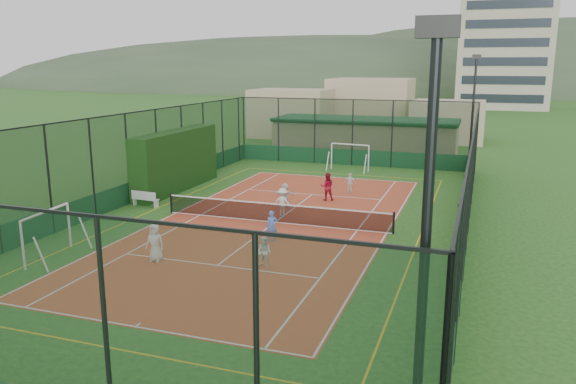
{
  "coord_description": "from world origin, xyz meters",
  "views": [
    {
      "loc": [
        9.27,
        -24.86,
        7.6
      ],
      "look_at": [
        0.12,
        1.62,
        1.2
      ],
      "focal_mm": 35.0,
      "sensor_mm": 36.0,
      "label": 1
    }
  ],
  "objects_px": {
    "apartment_tower": "(507,20)",
    "child_far_back": "(285,195)",
    "floodlight_ne": "(472,115)",
    "futsal_goal_near": "(47,235)",
    "floodlight_se": "(422,296)",
    "clubhouse": "(365,137)",
    "child_near_mid": "(272,226)",
    "child_far_right": "(350,183)",
    "futsal_goal_far": "(350,157)",
    "child_far_left": "(283,202)",
    "child_near_right": "(264,252)",
    "child_near_left": "(155,242)",
    "white_bench": "(145,198)",
    "coach": "(327,187)"
  },
  "relations": [
    {
      "from": "apartment_tower",
      "to": "child_far_back",
      "type": "bearing_deg",
      "value": -99.05
    },
    {
      "from": "floodlight_ne",
      "to": "futsal_goal_near",
      "type": "relative_size",
      "value": 2.8
    },
    {
      "from": "floodlight_se",
      "to": "clubhouse",
      "type": "height_order",
      "value": "floodlight_se"
    },
    {
      "from": "floodlight_se",
      "to": "apartment_tower",
      "type": "height_order",
      "value": "apartment_tower"
    },
    {
      "from": "floodlight_se",
      "to": "child_far_back",
      "type": "relative_size",
      "value": 6.29
    },
    {
      "from": "child_near_mid",
      "to": "child_far_right",
      "type": "relative_size",
      "value": 1.11
    },
    {
      "from": "child_near_mid",
      "to": "apartment_tower",
      "type": "bearing_deg",
      "value": 61.26
    },
    {
      "from": "floodlight_se",
      "to": "apartment_tower",
      "type": "relative_size",
      "value": 0.28
    },
    {
      "from": "futsal_goal_far",
      "to": "child_far_left",
      "type": "height_order",
      "value": "futsal_goal_far"
    },
    {
      "from": "clubhouse",
      "to": "floodlight_ne",
      "type": "bearing_deg",
      "value": -32.12
    },
    {
      "from": "child_near_right",
      "to": "apartment_tower",
      "type": "bearing_deg",
      "value": 95.7
    },
    {
      "from": "clubhouse",
      "to": "child_near_mid",
      "type": "xyz_separation_m",
      "value": [
        0.9,
        -24.81,
        -0.89
      ]
    },
    {
      "from": "clubhouse",
      "to": "child_near_left",
      "type": "distance_m",
      "value": 28.84
    },
    {
      "from": "child_far_left",
      "to": "clubhouse",
      "type": "bearing_deg",
      "value": -89.2
    },
    {
      "from": "child_near_left",
      "to": "child_near_right",
      "type": "distance_m",
      "value": 4.38
    },
    {
      "from": "child_far_left",
      "to": "child_near_mid",
      "type": "bearing_deg",
      "value": 103.99
    },
    {
      "from": "white_bench",
      "to": "child_near_mid",
      "type": "distance_m",
      "value": 9.39
    },
    {
      "from": "floodlight_ne",
      "to": "white_bench",
      "type": "height_order",
      "value": "floodlight_ne"
    },
    {
      "from": "child_near_right",
      "to": "child_far_right",
      "type": "relative_size",
      "value": 0.99
    },
    {
      "from": "white_bench",
      "to": "coach",
      "type": "height_order",
      "value": "coach"
    },
    {
      "from": "floodlight_ne",
      "to": "futsal_goal_near",
      "type": "distance_m",
      "value": 29.0
    },
    {
      "from": "clubhouse",
      "to": "child_far_left",
      "type": "height_order",
      "value": "clubhouse"
    },
    {
      "from": "white_bench",
      "to": "child_far_right",
      "type": "xyz_separation_m",
      "value": [
        9.83,
        6.86,
        0.17
      ]
    },
    {
      "from": "futsal_goal_far",
      "to": "child_far_right",
      "type": "height_order",
      "value": "futsal_goal_far"
    },
    {
      "from": "futsal_goal_far",
      "to": "floodlight_se",
      "type": "bearing_deg",
      "value": -68.24
    },
    {
      "from": "floodlight_ne",
      "to": "futsal_goal_far",
      "type": "relative_size",
      "value": 2.79
    },
    {
      "from": "child_far_right",
      "to": "coach",
      "type": "relative_size",
      "value": 0.76
    },
    {
      "from": "child_far_left",
      "to": "child_far_back",
      "type": "distance_m",
      "value": 1.97
    },
    {
      "from": "child_far_left",
      "to": "child_far_back",
      "type": "relative_size",
      "value": 1.12
    },
    {
      "from": "futsal_goal_near",
      "to": "child_near_right",
      "type": "relative_size",
      "value": 2.45
    },
    {
      "from": "clubhouse",
      "to": "child_near_mid",
      "type": "height_order",
      "value": "clubhouse"
    },
    {
      "from": "futsal_goal_near",
      "to": "child_far_right",
      "type": "distance_m",
      "value": 17.69
    },
    {
      "from": "clubhouse",
      "to": "child_near_left",
      "type": "bearing_deg",
      "value": -95.04
    },
    {
      "from": "floodlight_ne",
      "to": "child_far_right",
      "type": "bearing_deg",
      "value": -126.03
    },
    {
      "from": "child_near_mid",
      "to": "child_far_right",
      "type": "distance_m",
      "value": 10.43
    },
    {
      "from": "white_bench",
      "to": "child_far_left",
      "type": "bearing_deg",
      "value": 8.81
    },
    {
      "from": "floodlight_se",
      "to": "floodlight_ne",
      "type": "height_order",
      "value": "same"
    },
    {
      "from": "child_near_right",
      "to": "coach",
      "type": "xyz_separation_m",
      "value": [
        -0.58,
        11.27,
        0.19
      ]
    },
    {
      "from": "futsal_goal_near",
      "to": "coach",
      "type": "distance_m",
      "value": 15.32
    },
    {
      "from": "child_near_left",
      "to": "apartment_tower",
      "type": "bearing_deg",
      "value": 76.97
    },
    {
      "from": "white_bench",
      "to": "child_far_left",
      "type": "distance_m",
      "value": 7.79
    },
    {
      "from": "clubhouse",
      "to": "child_far_left",
      "type": "distance_m",
      "value": 20.82
    },
    {
      "from": "futsal_goal_near",
      "to": "child_near_mid",
      "type": "bearing_deg",
      "value": -62.36
    },
    {
      "from": "child_near_left",
      "to": "child_far_back",
      "type": "height_order",
      "value": "child_near_left"
    },
    {
      "from": "apartment_tower",
      "to": "futsal_goal_near",
      "type": "distance_m",
      "value": 92.78
    },
    {
      "from": "futsal_goal_far",
      "to": "child_far_right",
      "type": "xyz_separation_m",
      "value": [
        1.71,
        -7.29,
        -0.34
      ]
    },
    {
      "from": "apartment_tower",
      "to": "floodlight_ne",
      "type": "bearing_deg",
      "value": -92.98
    },
    {
      "from": "floodlight_ne",
      "to": "white_bench",
      "type": "xyz_separation_m",
      "value": [
        -16.4,
        -15.9,
        -3.67
      ]
    },
    {
      "from": "child_near_left",
      "to": "coach",
      "type": "bearing_deg",
      "value": 69.01
    },
    {
      "from": "floodlight_se",
      "to": "futsal_goal_near",
      "type": "height_order",
      "value": "floodlight_se"
    }
  ]
}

